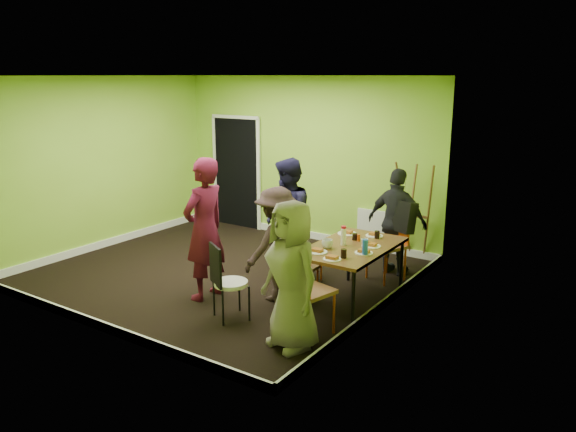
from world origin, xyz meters
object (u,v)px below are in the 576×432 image
Objects in this scene: chair_front_end at (304,284)px; person_front_end at (292,275)px; person_left_near at (277,244)px; person_back_end at (397,222)px; chair_back_end at (398,224)px; blue_bottle at (365,247)px; dining_table at (351,250)px; chair_left_far at (300,244)px; person_left_far at (287,218)px; chair_bentwood at (225,278)px; thermos at (343,237)px; orange_bottle at (359,238)px; chair_left_near at (295,260)px; easel at (414,214)px; person_standing at (205,229)px.

chair_front_end is 0.35m from person_front_end.
person_left_near is 0.95× the size of person_back_end.
blue_bottle is (0.20, -1.43, 0.06)m from chair_back_end.
person_back_end is (0.04, 1.32, 0.08)m from dining_table.
person_left_near is at bearing 4.85° from chair_left_far.
person_left_far is at bearing 144.07° from person_front_end.
chair_front_end is 5.62× the size of blue_bottle.
chair_back_end is at bearing 96.60° from chair_bentwood.
blue_bottle is at bearing 63.08° from chair_left_far.
chair_bentwood is 4.83× the size of blue_bottle.
person_left_near is 1.95m from person_back_end.
person_left_near is at bearing 110.87° from chair_bentwood.
chair_front_end is 5.01× the size of thermos.
thermos reaches higher than chair_bentwood.
person_left_near is (-0.74, -0.40, -0.12)m from thermos.
orange_bottle is 1.08m from person_back_end.
orange_bottle reaches higher than dining_table.
blue_bottle reaches higher than chair_left_near.
chair_front_end is at bearing 15.21° from person_left_far.
chair_front_end is 1.16× the size of chair_bentwood.
chair_left_near is 0.32m from person_left_near.
easel is 3.30m from person_standing.
person_standing reaches higher than chair_bentwood.
person_standing is (-1.53, -0.85, 0.06)m from thermos.
chair_left_near is 10.61× the size of orange_bottle.
person_back_end is at bearing 88.23° from dining_table.
dining_table is 0.42m from blue_bottle.
person_left_far is (-0.56, 0.65, 0.33)m from chair_left_near.
chair_back_end is 0.79m from easel.
chair_back_end is at bearing 101.70° from chair_front_end.
person_left_near reaches higher than dining_table.
person_front_end is (1.01, -0.14, 0.29)m from chair_bentwood.
dining_table is at bearing 48.38° from person_left_far.
chair_back_end is 0.15m from person_back_end.
orange_bottle is at bearing 105.94° from chair_back_end.
person_front_end is (1.67, -0.53, -0.12)m from person_standing.
person_front_end is at bearing -84.44° from thermos.
person_left_far is 1.10× the size of person_back_end.
chair_left_near is at bearing -157.79° from dining_table.
dining_table is 1.12m from chair_front_end.
person_standing reaches higher than orange_bottle.
easel is at bearing 172.42° from person_left_near.
dining_table is at bearing 108.69° from chair_back_end.
person_front_end is (-0.01, -3.37, 0.03)m from easel.
thermos reaches higher than chair_left_far.
thermos is at bearing 120.99° from person_standing.
dining_table is 1.63× the size of chair_left_near.
chair_back_end is at bearing 80.18° from thermos.
chair_left_near is 1.04m from chair_bentwood.
person_standing reaches higher than thermos.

